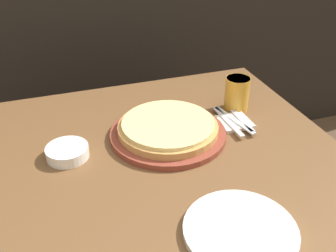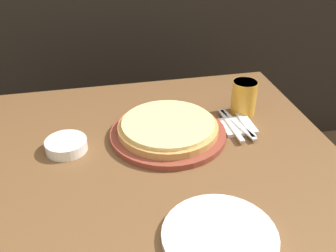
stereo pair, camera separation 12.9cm
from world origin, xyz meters
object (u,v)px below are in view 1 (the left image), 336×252
side_bowl (67,152)px  beer_glass (237,92)px  dinner_knife (234,120)px  dinner_plate (240,231)px  pizza_on_board (168,130)px  spoon (241,119)px  fork (228,121)px

side_bowl → beer_glass: bearing=9.7°
side_bowl → dinner_knife: size_ratio=0.62×
side_bowl → dinner_plate: bearing=-51.7°
pizza_on_board → spoon: size_ratio=2.15×
spoon → dinner_plate: bearing=-117.8°
pizza_on_board → beer_glass: (0.30, 0.10, 0.04)m
pizza_on_board → dinner_knife: pizza_on_board is taller
beer_glass → dinner_plate: beer_glass is taller
pizza_on_board → spoon: pizza_on_board is taller
dinner_plate → dinner_knife: bearing=64.6°
dinner_knife → spoon: 0.03m
pizza_on_board → dinner_plate: bearing=-86.7°
spoon → pizza_on_board: bearing=-179.5°
dinner_plate → side_bowl: (-0.36, 0.45, 0.01)m
fork → spoon: (0.05, 0.00, 0.00)m
spoon → dinner_knife: bearing=180.0°
side_bowl → spoon: 0.60m
dinner_plate → side_bowl: bearing=128.3°
beer_glass → dinner_plate: 0.63m
beer_glass → spoon: size_ratio=0.70×
pizza_on_board → beer_glass: 0.32m
pizza_on_board → side_bowl: (-0.33, -0.01, -0.01)m
side_bowl → dinner_knife: 0.58m
side_bowl → spoon: side_bowl is taller
pizza_on_board → dinner_knife: size_ratio=1.83×
beer_glass → fork: beer_glass is taller
pizza_on_board → spoon: (0.27, 0.00, -0.01)m
dinner_plate → fork: size_ratio=1.31×
dinner_knife → side_bowl: bearing=-178.7°
side_bowl → fork: 0.55m
beer_glass → spoon: (-0.03, -0.09, -0.05)m
dinner_plate → dinner_knife: dinner_plate is taller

